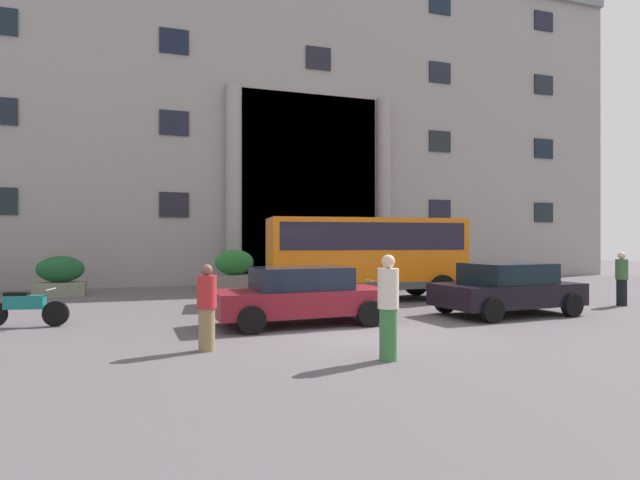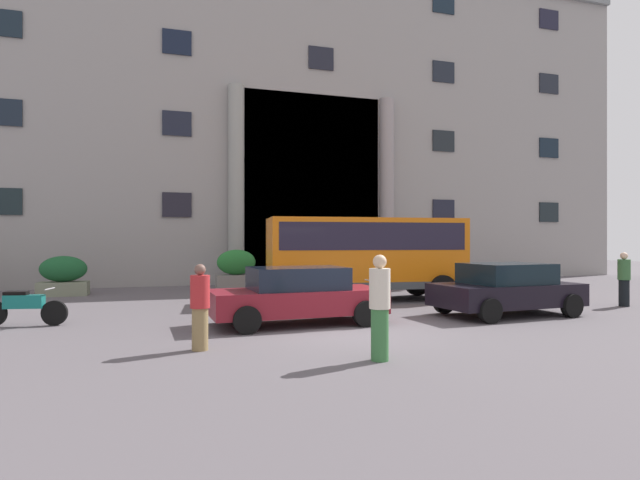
# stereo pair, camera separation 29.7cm
# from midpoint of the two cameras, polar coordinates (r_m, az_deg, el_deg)

# --- Properties ---
(ground_plane) EXTENTS (80.00, 64.00, 0.12)m
(ground_plane) POSITION_cam_midpoint_polar(r_m,az_deg,el_deg) (11.66, 3.36, -10.42)
(ground_plane) COLOR #575055
(office_building_facade) EXTENTS (42.06, 9.62, 16.46)m
(office_building_facade) POSITION_cam_midpoint_polar(r_m,az_deg,el_deg) (29.12, -9.79, 12.23)
(office_building_facade) COLOR gray
(office_building_facade) RESTS_ON ground_plane
(orange_minibus) EXTENTS (6.78, 3.07, 2.78)m
(orange_minibus) POSITION_cam_midpoint_polar(r_m,az_deg,el_deg) (17.55, 4.60, -1.29)
(orange_minibus) COLOR orange
(orange_minibus) RESTS_ON ground_plane
(bus_stop_sign) EXTENTS (0.44, 0.08, 2.78)m
(bus_stop_sign) POSITION_cam_midpoint_polar(r_m,az_deg,el_deg) (21.40, 14.76, -0.91)
(bus_stop_sign) COLOR #9F9A14
(bus_stop_sign) RESTS_ON ground_plane
(hedge_planter_east) EXTENTS (1.88, 0.99, 1.45)m
(hedge_planter_east) POSITION_cam_midpoint_polar(r_m,az_deg,el_deg) (22.99, 2.80, -3.38)
(hedge_planter_east) COLOR #666859
(hedge_planter_east) RESTS_ON ground_plane
(hedge_planter_entrance_left) EXTENTS (1.70, 0.96, 1.47)m
(hedge_planter_entrance_left) POSITION_cam_midpoint_polar(r_m,az_deg,el_deg) (21.13, -27.24, -3.65)
(hedge_planter_entrance_left) COLOR gray
(hedge_planter_entrance_left) RESTS_ON ground_plane
(hedge_planter_entrance_right) EXTENTS (1.68, 0.82, 1.65)m
(hedge_planter_entrance_right) POSITION_cam_midpoint_polar(r_m,az_deg,el_deg) (21.75, -9.88, -3.31)
(hedge_planter_entrance_right) COLOR gray
(hedge_planter_entrance_right) RESTS_ON ground_plane
(parked_compact_extra) EXTENTS (4.08, 2.34, 1.41)m
(parked_compact_extra) POSITION_cam_midpoint_polar(r_m,az_deg,el_deg) (14.94, 19.53, -5.10)
(parked_compact_extra) COLOR black
(parked_compact_extra) RESTS_ON ground_plane
(parked_sedan_far) EXTENTS (4.23, 2.06, 1.39)m
(parked_sedan_far) POSITION_cam_midpoint_polar(r_m,az_deg,el_deg) (12.50, -2.82, -6.14)
(parked_sedan_far) COLOR maroon
(parked_sedan_far) RESTS_ON ground_plane
(motorcycle_near_kerb) EXTENTS (1.96, 0.64, 0.89)m
(motorcycle_near_kerb) POSITION_cam_midpoint_polar(r_m,az_deg,el_deg) (14.13, -30.65, -6.47)
(motorcycle_near_kerb) COLOR black
(motorcycle_near_kerb) RESTS_ON ground_plane
(scooter_by_planter) EXTENTS (2.03, 0.55, 0.89)m
(scooter_by_planter) POSITION_cam_midpoint_polar(r_m,az_deg,el_deg) (14.76, 2.71, -6.19)
(scooter_by_planter) COLOR black
(scooter_by_planter) RESTS_ON ground_plane
(motorcycle_far_end) EXTENTS (2.01, 0.77, 0.89)m
(motorcycle_far_end) POSITION_cam_midpoint_polar(r_m,az_deg,el_deg) (18.13, 22.58, -5.04)
(motorcycle_far_end) COLOR black
(motorcycle_far_end) RESTS_ON ground_plane
(pedestrian_woman_dark_dress) EXTENTS (0.36, 0.36, 1.60)m
(pedestrian_woman_dark_dress) POSITION_cam_midpoint_polar(r_m,az_deg,el_deg) (9.82, -13.32, -7.29)
(pedestrian_woman_dark_dress) COLOR olive
(pedestrian_woman_dark_dress) RESTS_ON ground_plane
(pedestrian_child_trailing) EXTENTS (0.36, 0.36, 1.80)m
(pedestrian_child_trailing) POSITION_cam_midpoint_polar(r_m,az_deg,el_deg) (8.85, 6.63, -7.37)
(pedestrian_child_trailing) COLOR #36703B
(pedestrian_child_trailing) RESTS_ON ground_plane
(pedestrian_man_crossing) EXTENTS (0.36, 0.36, 1.67)m
(pedestrian_man_crossing) POSITION_cam_midpoint_polar(r_m,az_deg,el_deg) (18.51, 30.11, -3.75)
(pedestrian_man_crossing) COLOR black
(pedestrian_man_crossing) RESTS_ON ground_plane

